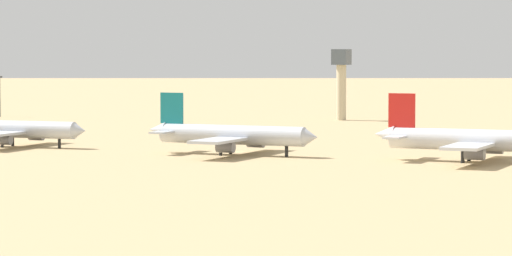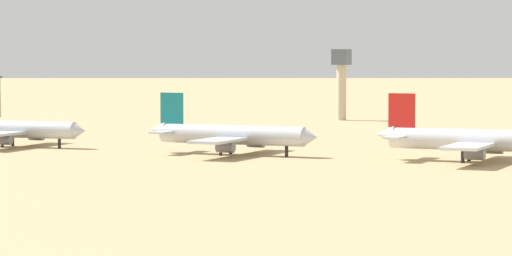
# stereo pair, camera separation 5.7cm
# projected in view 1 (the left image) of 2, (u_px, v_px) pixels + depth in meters

# --- Properties ---
(ground) EXTENTS (4000.00, 4000.00, 0.00)m
(ground) POSITION_uv_depth(u_px,v_px,m) (237.00, 152.00, 306.39)
(ground) COLOR tan
(ridge_far_west) EXTENTS (424.25, 387.77, 129.69)m
(ridge_far_west) POSITION_uv_depth(u_px,v_px,m) (195.00, 11.00, 1563.93)
(ridge_far_west) COLOR gray
(ridge_far_west) RESTS_ON ground
(ridge_west) EXTENTS (327.08, 287.14, 114.82)m
(ridge_west) POSITION_uv_depth(u_px,v_px,m) (493.00, 16.00, 1473.96)
(ridge_west) COLOR slate
(ridge_west) RESTS_ON ground
(parked_jet_navy_2) EXTENTS (39.70, 33.52, 13.11)m
(parked_jet_navy_2) POSITION_uv_depth(u_px,v_px,m) (11.00, 129.00, 321.08)
(parked_jet_navy_2) COLOR silver
(parked_jet_navy_2) RESTS_ON ground
(parked_jet_teal_3) EXTENTS (41.52, 34.77, 13.75)m
(parked_jet_teal_3) POSITION_uv_depth(u_px,v_px,m) (231.00, 135.00, 297.55)
(parked_jet_teal_3) COLOR silver
(parked_jet_teal_3) RESTS_ON ground
(parked_jet_red_4) EXTENTS (43.09, 36.16, 14.25)m
(parked_jet_red_4) POSITION_uv_depth(u_px,v_px,m) (472.00, 140.00, 278.97)
(parked_jet_red_4) COLOR silver
(parked_jet_red_4) RESTS_ON ground
(control_tower) EXTENTS (5.20, 5.20, 23.27)m
(control_tower) POSITION_uv_depth(u_px,v_px,m) (341.00, 77.00, 435.95)
(control_tower) COLOR #C6B793
(control_tower) RESTS_ON ground
(light_pole_mid) EXTENTS (1.80, 0.50, 13.97)m
(light_pole_mid) POSITION_uv_depth(u_px,v_px,m) (0.00, 93.00, 456.43)
(light_pole_mid) COLOR #59595E
(light_pole_mid) RESTS_ON ground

